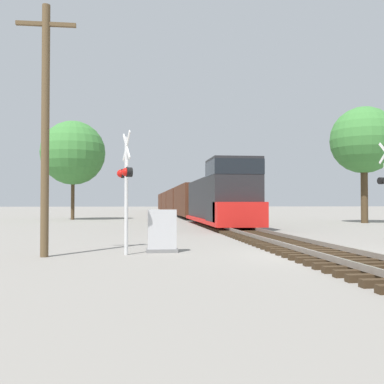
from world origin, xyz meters
TOP-DOWN VIEW (x-y plane):
  - ground_plane at (0.00, 0.00)m, footprint 400.00×400.00m
  - rail_track_bed at (0.00, -0.00)m, footprint 2.60×160.00m
  - freight_train at (0.00, 49.04)m, footprint 2.89×78.76m
  - crossing_signal_near at (-6.00, 1.00)m, footprint 0.53×1.01m
  - relay_cabinet at (-4.81, 1.61)m, footprint 1.04×0.52m
  - utility_pole at (-8.43, 0.72)m, footprint 1.80×0.24m
  - tree_far_right at (12.87, 21.69)m, footprint 5.50×5.50m
  - tree_mid_background at (-12.12, 32.00)m, footprint 6.33×6.33m

SIDE VIEW (x-z plane):
  - ground_plane at x=0.00m, z-range 0.00..0.00m
  - rail_track_bed at x=0.00m, z-range -0.02..0.29m
  - relay_cabinet at x=-4.81m, z-range -0.01..1.41m
  - freight_train at x=0.00m, z-range -0.27..4.02m
  - crossing_signal_near at x=-6.00m, z-range 0.41..4.32m
  - utility_pole at x=-8.43m, z-range 0.17..7.92m
  - tree_mid_background at x=-12.12m, z-range 1.72..11.50m
  - tree_far_right at x=12.87m, z-range 2.01..11.63m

